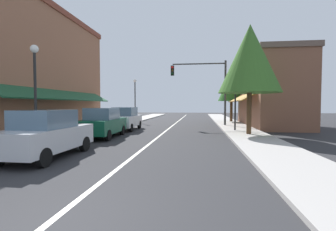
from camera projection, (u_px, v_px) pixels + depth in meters
ground_plane at (171, 127)px, 21.32m from camera, size 80.00×80.00×0.00m
sidewalk_left at (110, 126)px, 22.01m from camera, size 2.60×56.00×0.12m
sidewalk_right at (235, 127)px, 20.62m from camera, size 2.60×56.00×0.12m
lane_center_stripe at (171, 127)px, 21.32m from camera, size 0.14×52.00×0.01m
storefront_left_block at (17, 71)px, 16.41m from camera, size 7.19×14.20×8.50m
storefront_right_block at (270, 91)px, 22.05m from camera, size 5.32×10.20×6.38m
parked_car_nearest_left at (47, 134)px, 9.01m from camera, size 1.80×4.11×1.77m
parked_car_second_left at (103, 123)px, 14.52m from camera, size 1.86×4.14×1.77m
parked_car_third_left at (125, 119)px, 18.89m from camera, size 1.84×4.13×1.77m
traffic_signal_mast_arm at (207, 82)px, 22.18m from camera, size 5.03×0.50×5.94m
street_lamp_left_near at (35, 79)px, 10.94m from camera, size 0.36×0.36×4.63m
street_lamp_right_mid at (235, 84)px, 17.59m from camera, size 0.36×0.36×5.12m
street_lamp_left_far at (135, 93)px, 28.01m from camera, size 0.36×0.36×4.90m
tree_right_near at (250, 59)px, 15.25m from camera, size 3.88×3.88×6.97m
tree_right_far at (232, 86)px, 27.08m from camera, size 2.96×2.96×5.65m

